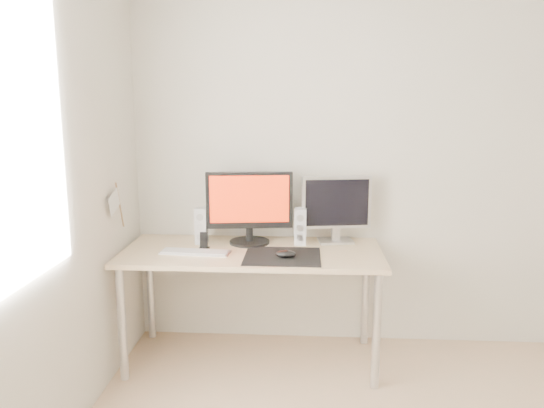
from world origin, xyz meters
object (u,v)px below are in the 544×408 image
object	(u,v)px
speaker_left	(201,226)
speaker_right	(300,226)
mouse	(286,254)
desk	(252,262)
phone_dock	(204,244)
keyboard	(195,252)
main_monitor	(249,205)
second_monitor	(336,206)

from	to	relation	value
speaker_left	speaker_right	bearing A→B (deg)	1.68
mouse	desk	distance (m)	0.28
phone_dock	speaker_right	bearing A→B (deg)	15.46
phone_dock	keyboard	bearing A→B (deg)	-115.33
desk	speaker_left	world-z (taller)	speaker_left
main_monitor	speaker_left	world-z (taller)	main_monitor
main_monitor	speaker_left	distance (m)	0.34
speaker_right	keyboard	size ratio (longest dim) A/B	0.55
speaker_left	keyboard	size ratio (longest dim) A/B	0.55
mouse	speaker_left	world-z (taller)	speaker_left
main_monitor	speaker_left	size ratio (longest dim) A/B	2.35
mouse	desk	world-z (taller)	mouse
speaker_left	desk	bearing A→B (deg)	-22.19
main_monitor	speaker_left	bearing A→B (deg)	-177.30
desk	keyboard	xyz separation A→B (m)	(-0.34, -0.09, 0.09)
mouse	phone_dock	world-z (taller)	phone_dock
mouse	phone_dock	distance (m)	0.53
desk	second_monitor	world-z (taller)	second_monitor
speaker_right	keyboard	bearing A→B (deg)	-158.68
second_monitor	speaker_right	size ratio (longest dim) A/B	1.92
second_monitor	phone_dock	bearing A→B (deg)	-164.16
desk	phone_dock	world-z (taller)	phone_dock
second_monitor	keyboard	xyz separation A→B (m)	(-0.86, -0.32, -0.23)
second_monitor	phone_dock	size ratio (longest dim) A/B	4.04
second_monitor	keyboard	size ratio (longest dim) A/B	1.05
second_monitor	phone_dock	world-z (taller)	second_monitor
speaker_left	mouse	bearing A→B (deg)	-27.84
main_monitor	phone_dock	distance (m)	0.38
desk	phone_dock	bearing A→B (deg)	-178.73
keyboard	phone_dock	size ratio (longest dim) A/B	3.83
mouse	main_monitor	xyz separation A→B (m)	(-0.24, 0.31, 0.23)
second_monitor	speaker_left	world-z (taller)	second_monitor
speaker_right	main_monitor	bearing A→B (deg)	-179.29
speaker_right	phone_dock	xyz separation A→B (m)	(-0.59, -0.16, -0.08)
desk	main_monitor	xyz separation A→B (m)	(-0.03, 0.15, 0.33)
desk	phone_dock	distance (m)	0.32
desk	speaker_left	distance (m)	0.42
desk	second_monitor	size ratio (longest dim) A/B	3.55
desk	speaker_right	xyz separation A→B (m)	(0.30, 0.16, 0.20)
second_monitor	speaker_left	size ratio (longest dim) A/B	1.92
main_monitor	keyboard	distance (m)	0.46
speaker_right	second_monitor	bearing A→B (deg)	16.82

